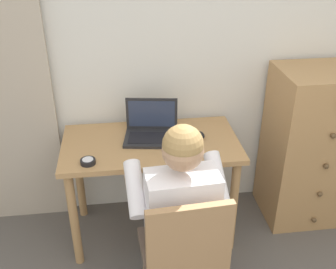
{
  "coord_description": "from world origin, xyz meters",
  "views": [
    {
      "loc": [
        -0.48,
        -0.42,
        2.04
      ],
      "look_at": [
        -0.21,
        1.73,
        0.84
      ],
      "focal_mm": 43.14,
      "sensor_mm": 36.0,
      "label": 1
    }
  ],
  "objects_px": {
    "desk": "(151,157)",
    "desk_clock": "(88,161)",
    "dresser": "(310,147)",
    "laptop": "(151,130)",
    "person_seated": "(177,203)",
    "computer_mouse": "(200,135)",
    "chair": "(184,252)"
  },
  "relations": [
    {
      "from": "dresser",
      "to": "person_seated",
      "type": "distance_m",
      "value": 1.23
    },
    {
      "from": "desk",
      "to": "desk_clock",
      "type": "xyz_separation_m",
      "value": [
        -0.39,
        -0.21,
        0.13
      ]
    },
    {
      "from": "chair",
      "to": "computer_mouse",
      "type": "xyz_separation_m",
      "value": [
        0.23,
        0.75,
        0.27
      ]
    },
    {
      "from": "desk_clock",
      "to": "desk",
      "type": "bearing_deg",
      "value": 28.63
    },
    {
      "from": "desk",
      "to": "dresser",
      "type": "height_order",
      "value": "dresser"
    },
    {
      "from": "laptop",
      "to": "computer_mouse",
      "type": "distance_m",
      "value": 0.32
    },
    {
      "from": "laptop",
      "to": "desk_clock",
      "type": "relative_size",
      "value": 4.15
    },
    {
      "from": "dresser",
      "to": "chair",
      "type": "xyz_separation_m",
      "value": [
        -1.04,
        -0.81,
        -0.08
      ]
    },
    {
      "from": "desk",
      "to": "laptop",
      "type": "relative_size",
      "value": 3.04
    },
    {
      "from": "dresser",
      "to": "desk",
      "type": "bearing_deg",
      "value": -176.29
    },
    {
      "from": "computer_mouse",
      "to": "dresser",
      "type": "bearing_deg",
      "value": 7.99
    },
    {
      "from": "dresser",
      "to": "laptop",
      "type": "height_order",
      "value": "dresser"
    },
    {
      "from": "chair",
      "to": "computer_mouse",
      "type": "relative_size",
      "value": 8.78
    },
    {
      "from": "desk_clock",
      "to": "laptop",
      "type": "bearing_deg",
      "value": 35.04
    },
    {
      "from": "desk",
      "to": "desk_clock",
      "type": "bearing_deg",
      "value": -151.37
    },
    {
      "from": "laptop",
      "to": "chair",
      "type": "bearing_deg",
      "value": -83.61
    },
    {
      "from": "desk",
      "to": "laptop",
      "type": "height_order",
      "value": "laptop"
    },
    {
      "from": "desk_clock",
      "to": "computer_mouse",
      "type": "bearing_deg",
      "value": 17.45
    },
    {
      "from": "computer_mouse",
      "to": "desk_clock",
      "type": "height_order",
      "value": "computer_mouse"
    },
    {
      "from": "desk",
      "to": "laptop",
      "type": "distance_m",
      "value": 0.18
    },
    {
      "from": "desk",
      "to": "chair",
      "type": "bearing_deg",
      "value": -82.21
    },
    {
      "from": "laptop",
      "to": "dresser",
      "type": "bearing_deg",
      "value": 0.32
    },
    {
      "from": "person_seated",
      "to": "computer_mouse",
      "type": "xyz_separation_m",
      "value": [
        0.24,
        0.56,
        0.09
      ]
    },
    {
      "from": "computer_mouse",
      "to": "chair",
      "type": "bearing_deg",
      "value": -103.11
    },
    {
      "from": "chair",
      "to": "desk_clock",
      "type": "height_order",
      "value": "chair"
    },
    {
      "from": "chair",
      "to": "laptop",
      "type": "height_order",
      "value": "laptop"
    },
    {
      "from": "chair",
      "to": "desk_clock",
      "type": "relative_size",
      "value": 9.75
    },
    {
      "from": "laptop",
      "to": "desk_clock",
      "type": "height_order",
      "value": "laptop"
    },
    {
      "from": "person_seated",
      "to": "desk_clock",
      "type": "xyz_separation_m",
      "value": [
        -0.48,
        0.34,
        0.09
      ]
    },
    {
      "from": "computer_mouse",
      "to": "desk_clock",
      "type": "xyz_separation_m",
      "value": [
        -0.71,
        -0.22,
        -0.0
      ]
    },
    {
      "from": "desk",
      "to": "chair",
      "type": "distance_m",
      "value": 0.75
    },
    {
      "from": "dresser",
      "to": "person_seated",
      "type": "xyz_separation_m",
      "value": [
        -1.05,
        -0.63,
        0.1
      ]
    }
  ]
}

